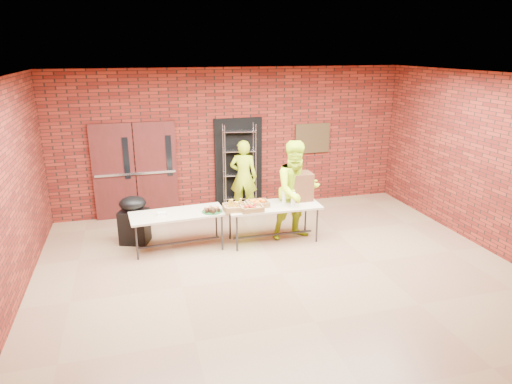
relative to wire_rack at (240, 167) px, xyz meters
The scene contains 19 objects.
room 3.38m from the wire_rack, 91.58° to the right, with size 8.08×7.08×3.28m.
double_doors 2.29m from the wire_rack, behind, with size 1.78×0.12×2.10m.
dark_doorway 0.15m from the wire_rack, 86.66° to the left, with size 1.10×0.06×2.10m, color black.
bronze_plaque 1.90m from the wire_rack, ahead, with size 0.85×0.04×0.70m, color #403119.
wire_rack is the anchor object (origin of this frame).
table_left 2.47m from the wire_rack, 131.27° to the right, with size 1.77×0.84×0.71m.
table_right 1.99m from the wire_rack, 84.43° to the right, with size 1.79×0.78×0.73m.
basket_bananas 2.13m from the wire_rack, 105.83° to the right, with size 0.43×0.33×0.13m.
basket_oranges 1.95m from the wire_rack, 93.50° to the right, with size 0.40×0.31×0.13m.
basket_apples 2.17m from the wire_rack, 97.73° to the right, with size 0.41×0.32×0.13m.
muffin_tray 2.20m from the wire_rack, 117.05° to the right, with size 0.38×0.38×0.09m.
napkin_box 2.68m from the wire_rack, 135.48° to the right, with size 0.17×0.11×0.06m, color white.
coffee_dispenser 1.96m from the wire_rack, 65.87° to the right, with size 0.42×0.37×0.55m, color brown.
cup_stack_front 2.10m from the wire_rack, 74.27° to the right, with size 0.08×0.08×0.23m, color white.
cup_stack_mid 2.18m from the wire_rack, 75.78° to the right, with size 0.09×0.09×0.26m, color white.
cup_stack_back 1.94m from the wire_rack, 77.22° to the right, with size 0.08×0.08×0.24m, color white.
covered_grill 2.79m from the wire_rack, 151.04° to the right, with size 0.63×0.57×0.93m.
volunteer_woman 0.27m from the wire_rack, 80.98° to the right, with size 0.61×0.40×1.67m, color #B9E219.
volunteer_man 2.03m from the wire_rack, 70.72° to the right, with size 0.94×0.73×1.94m, color #B9E219.
Camera 1 is at (-2.24, -6.46, 3.61)m, focal length 32.00 mm.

